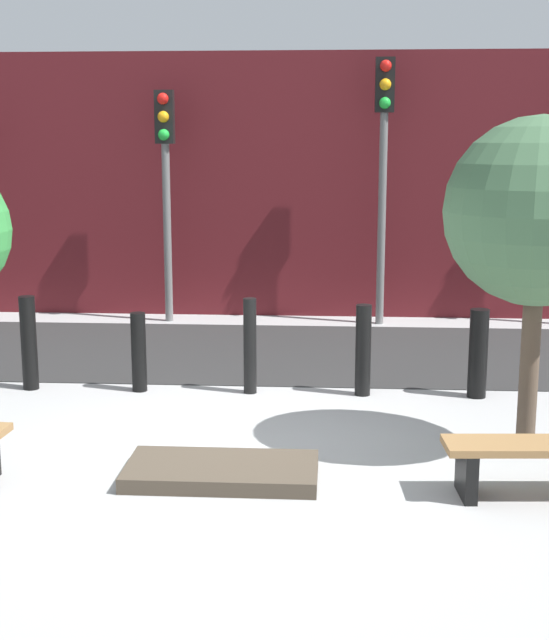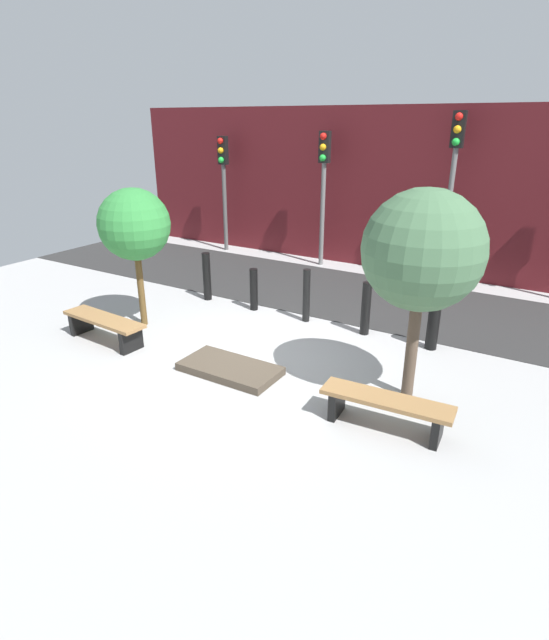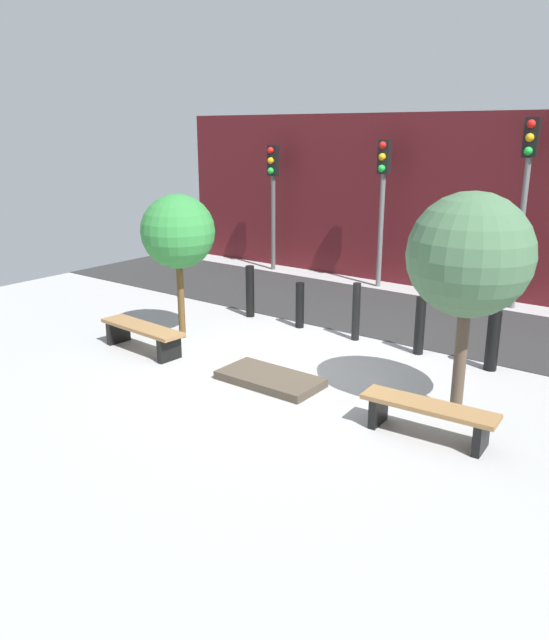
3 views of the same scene
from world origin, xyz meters
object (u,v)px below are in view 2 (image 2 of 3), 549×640
bench_left (104,324)px  planter_bed (230,369)px  tree_behind_right_bench (423,252)px  bollard_far_left (207,277)px  bollard_far_right (434,323)px  bollard_right (366,309)px  bollard_left (254,289)px  traffic_light_west (223,173)px  traffic_light_mid_west (324,175)px  bench_right (386,406)px  traffic_light_mid_east (453,169)px  bollard_center (306,296)px  tree_behind_left_bench (134,225)px

bench_left → planter_bed: bearing=8.0°
tree_behind_right_bench → bollard_far_left: bearing=160.5°
planter_bed → tree_behind_right_bench: (2.63, 0.75, 2.09)m
bollard_far_left → bollard_far_right: bearing=0.0°
bollard_far_left → bollard_right: bearing=0.0°
bollard_left → tree_behind_right_bench: bearing=-25.1°
bollard_left → bollard_far_right: size_ratio=0.91×
traffic_light_west → tree_behind_right_bench: bearing=-37.3°
bench_left → bollard_far_left: size_ratio=1.69×
bollard_left → traffic_light_mid_west: 4.39m
bench_right → traffic_light_mid_west: bearing=118.8°
bench_right → bollard_left: (-3.87, 2.76, 0.13)m
planter_bed → bollard_left: bearing=115.8°
bollard_far_right → planter_bed: bearing=-134.1°
bench_right → bollard_right: 3.10m
bench_right → bollard_far_left: bearing=147.9°
bollard_far_left → bollard_left: bollard_far_left is taller
tree_behind_right_bench → traffic_light_mid_east: (-1.00, 5.72, 0.55)m
bench_right → bollard_left: size_ratio=1.92×
bench_right → bollard_far_left: 5.81m
bollard_far_left → bollard_left: size_ratio=1.19×
bench_right → planter_bed: size_ratio=1.08×
tree_behind_right_bench → bollard_left: tree_behind_right_bench is taller
bollard_far_left → bollard_center: bearing=0.0°
tree_behind_right_bench → traffic_light_mid_west: (-4.25, 5.72, 0.26)m
bollard_left → traffic_light_mid_east: traffic_light_mid_east is taller
tree_behind_left_bench → tree_behind_right_bench: size_ratio=0.88×
bollard_far_right → bench_left: bearing=-151.6°
bollard_left → bollard_far_right: (3.72, 0.00, 0.04)m
bollard_left → traffic_light_west: (-3.63, 3.91, 1.85)m
tree_behind_left_bench → traffic_light_west: (-2.24, 5.72, 0.35)m
traffic_light_west → traffic_light_mid_east: traffic_light_mid_east is taller
bollard_center → planter_bed: bearing=-90.0°
bench_left → tree_behind_right_bench: tree_behind_right_bench is taller
traffic_light_west → bollard_far_right: bearing=-28.0°
bollard_far_right → traffic_light_mid_east: 4.57m
traffic_light_west → bench_right: bearing=-41.7°
bench_right → tree_behind_left_bench: bearing=166.0°
bench_right → traffic_light_mid_east: size_ratio=0.43×
tree_behind_right_bench → traffic_light_west: 9.43m
tree_behind_left_bench → bollard_center: (2.63, 1.81, -1.42)m
bollard_far_left → bench_right: bearing=-28.4°
tree_behind_right_bench → bollard_right: tree_behind_right_bench is taller
traffic_light_mid_east → bench_right: bearing=-81.4°
planter_bed → traffic_light_mid_east: 7.18m
traffic_light_mid_east → traffic_light_west: bearing=-180.0°
tree_behind_left_bench → traffic_light_west: size_ratio=0.79×
planter_bed → traffic_light_mid_west: 7.07m
tree_behind_left_bench → bollard_left: 2.73m
bench_left → traffic_light_mid_east: (4.25, 6.67, 2.37)m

